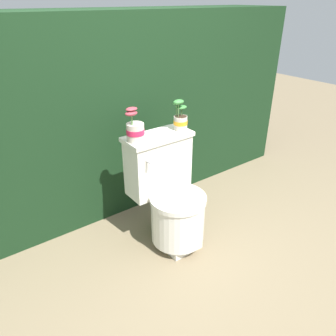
% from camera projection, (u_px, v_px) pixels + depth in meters
% --- Properties ---
extents(ground_plane, '(12.00, 12.00, 0.00)m').
position_uv_depth(ground_plane, '(169.00, 249.00, 2.45)').
color(ground_plane, '#75664C').
extents(hedge_backdrop, '(3.78, 0.67, 1.60)m').
position_uv_depth(hedge_backdrop, '(101.00, 114.00, 2.77)').
color(hedge_backdrop, black).
rests_on(hedge_backdrop, ground).
extents(toilet, '(0.50, 0.56, 0.82)m').
position_uv_depth(toilet, '(169.00, 195.00, 2.40)').
color(toilet, silver).
rests_on(toilet, ground).
extents(potted_plant_left, '(0.13, 0.12, 0.24)m').
position_uv_depth(potted_plant_left, '(135.00, 130.00, 2.16)').
color(potted_plant_left, beige).
rests_on(potted_plant_left, toilet).
extents(potted_plant_midleft, '(0.12, 0.10, 0.23)m').
position_uv_depth(potted_plant_midleft, '(180.00, 119.00, 2.35)').
color(potted_plant_midleft, beige).
rests_on(potted_plant_midleft, toilet).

